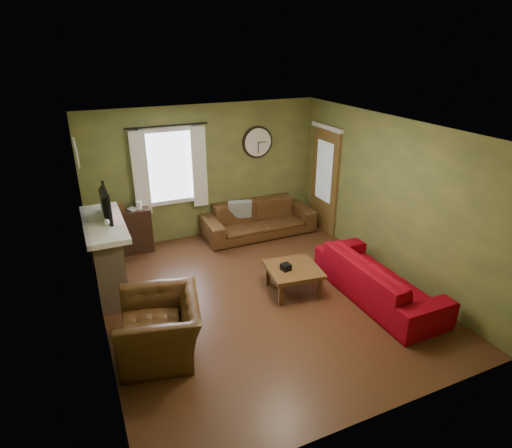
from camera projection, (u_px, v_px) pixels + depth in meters
name	position (u px, v px, depth m)	size (l,w,h in m)	color
floor	(261.00, 296.00, 6.66)	(4.60, 5.20, 0.00)	#4B2A18
ceiling	(261.00, 128.00, 5.63)	(4.60, 5.20, 0.00)	white
wall_left	(92.00, 249.00, 5.29)	(0.00, 5.20, 2.60)	olive
wall_right	(388.00, 197.00, 7.01)	(0.00, 5.20, 2.60)	olive
wall_back	(205.00, 172.00, 8.33)	(4.60, 0.00, 2.60)	olive
wall_front	(378.00, 318.00, 3.97)	(4.60, 0.00, 2.60)	olive
fireplace	(107.00, 259.00, 6.62)	(0.40, 1.40, 1.10)	tan
firebox	(121.00, 271.00, 6.79)	(0.04, 0.60, 0.55)	black
mantel	(103.00, 224.00, 6.40)	(0.58, 1.60, 0.08)	white
tv	(102.00, 207.00, 6.45)	(0.60, 0.08, 0.35)	black
tv_screen	(107.00, 203.00, 6.45)	(0.02, 0.62, 0.36)	#994C3F
medallion_left	(78.00, 158.00, 5.59)	(0.28, 0.28, 0.03)	white
medallion_mid	(76.00, 152.00, 5.88)	(0.28, 0.28, 0.03)	white
medallion_right	(75.00, 147.00, 6.17)	(0.28, 0.28, 0.03)	white
window_pane	(169.00, 167.00, 7.97)	(1.00, 0.02, 1.30)	silver
curtain_rod	(167.00, 126.00, 7.58)	(0.03, 0.03, 1.50)	black
curtain_left	(141.00, 174.00, 7.70)	(0.28, 0.04, 1.55)	white
curtain_right	(199.00, 167.00, 8.11)	(0.28, 0.04, 1.55)	white
wall_clock	(258.00, 142.00, 8.50)	(0.64, 0.06, 0.64)	white
door	(325.00, 181.00, 8.65)	(0.05, 0.90, 2.10)	brown
bookshelf	(132.00, 231.00, 7.89)	(0.71, 0.30, 0.84)	black
book	(128.00, 204.00, 7.66)	(0.15, 0.20, 0.02)	#57381A
sofa_brown	(259.00, 219.00, 8.68)	(2.25, 0.88, 0.66)	#472B15
pillow_left	(242.00, 209.00, 8.58)	(0.36, 0.11, 0.36)	gray
pillow_right	(237.00, 209.00, 8.56)	(0.35, 0.11, 0.35)	gray
sofa_red	(378.00, 278.00, 6.52)	(2.26, 0.89, 0.66)	maroon
armchair	(160.00, 327.00, 5.35)	(1.13, 0.99, 0.73)	#472B15
coffee_table	(293.00, 279.00, 6.72)	(0.79, 0.79, 0.42)	#57381A
tissue_box	(286.00, 271.00, 6.58)	(0.13, 0.13, 0.10)	black
wine_glass_a	(108.00, 227.00, 5.92)	(0.07, 0.07, 0.21)	white
wine_glass_b	(107.00, 227.00, 5.93)	(0.08, 0.08, 0.22)	white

